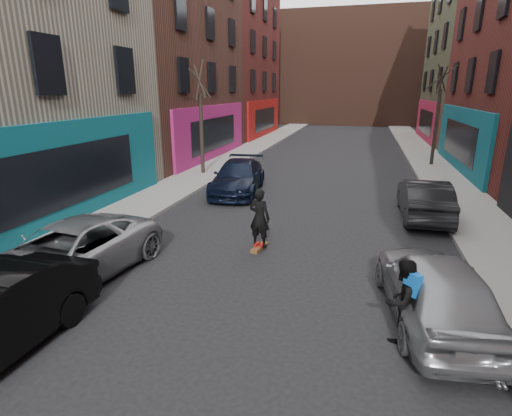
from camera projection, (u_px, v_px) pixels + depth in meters
The scene contains 13 objects.
sidewalk_left at pixel (258, 145), 32.87m from camera, with size 2.50×84.00×0.13m, color gray.
sidewalk_right at pixel (420, 151), 29.77m from camera, with size 2.50×84.00×0.13m, color gray.
buildings_left at pixel (41, 8), 19.36m from camera, with size 12.00×56.00×16.50m, color maroon.
building_far at pixel (352, 70), 53.41m from camera, with size 40.00×10.00×14.00m, color #47281E.
tree_left_far at pixel (201, 111), 20.80m from camera, with size 2.00×2.00×6.50m, color black, non-canonical shape.
tree_right_far at pixel (438, 106), 23.24m from camera, with size 2.00×2.00×6.80m, color black, non-canonical shape.
parked_left_far at pixel (68, 254), 9.57m from camera, with size 2.31×5.01×1.39m, color gray.
parked_left_end at pixel (238, 177), 17.89m from camera, with size 1.98×4.88×1.42m, color black.
parked_right_far at pixel (435, 288), 7.85m from camera, with size 1.73×4.30×1.46m, color gray.
parked_right_end at pixel (424, 199), 14.31m from camera, with size 1.50×4.29×1.41m, color black.
skateboard at pixel (259, 247), 11.65m from camera, with size 0.22×0.80×0.10m, color brown.
skateboarder at pixel (259, 218), 11.39m from camera, with size 0.63×0.41×1.72m, color black.
pedestrian at pixel (402, 301), 7.23m from camera, with size 0.97×0.97×1.59m.
Camera 1 is at (2.10, -1.90, 4.48)m, focal length 28.00 mm.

